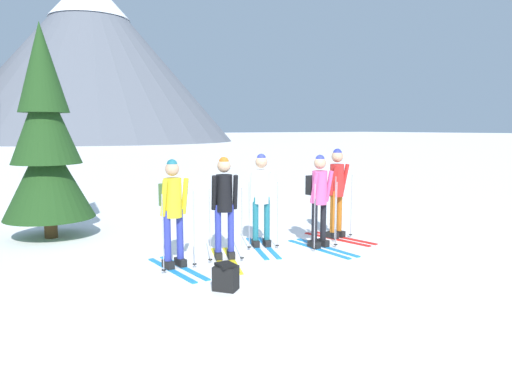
% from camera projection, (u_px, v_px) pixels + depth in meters
% --- Properties ---
extents(ground_plane, '(400.00, 400.00, 0.00)m').
position_uv_depth(ground_plane, '(258.00, 252.00, 8.62)').
color(ground_plane, white).
extents(skier_in_yellow, '(0.61, 1.60, 1.76)m').
position_uv_depth(skier_in_yellow, '(173.00, 207.00, 7.52)').
color(skier_in_yellow, '#1E84D1').
rests_on(skier_in_yellow, ground).
extents(skier_in_black, '(0.84, 1.66, 1.77)m').
position_uv_depth(skier_in_black, '(224.00, 203.00, 8.01)').
color(skier_in_black, yellow).
rests_on(skier_in_black, ground).
extents(skier_in_white, '(0.83, 1.64, 1.77)m').
position_uv_depth(skier_in_white, '(261.00, 194.00, 8.87)').
color(skier_in_white, '#1E84D1').
rests_on(skier_in_white, ground).
extents(skier_in_pink, '(0.61, 1.66, 1.76)m').
position_uv_depth(skier_in_pink, '(319.00, 196.00, 8.82)').
color(skier_in_pink, '#1E84D1').
rests_on(skier_in_pink, ground).
extents(skier_in_red, '(0.63, 1.63, 1.83)m').
position_uv_depth(skier_in_red, '(337.00, 189.00, 9.58)').
color(skier_in_red, red).
rests_on(skier_in_red, ground).
extents(pine_tree_near, '(1.78, 1.78, 4.31)m').
position_uv_depth(pine_tree_near, '(46.00, 142.00, 9.49)').
color(pine_tree_near, '#51381E').
rests_on(pine_tree_near, ground).
extents(backpack_on_snow_front, '(0.39, 0.40, 0.38)m').
position_uv_depth(backpack_on_snow_front, '(226.00, 277.00, 6.58)').
color(backpack_on_snow_front, black).
rests_on(backpack_on_snow_front, ground).
extents(mountain_ridge_distant, '(65.38, 46.53, 27.17)m').
position_uv_depth(mountain_ridge_distant, '(39.00, 58.00, 73.98)').
color(mountain_ridge_distant, slate).
rests_on(mountain_ridge_distant, ground).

